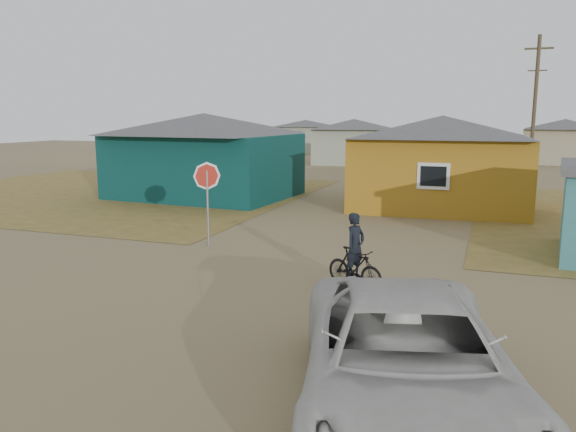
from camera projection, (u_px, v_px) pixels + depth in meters
The scene contains 12 objects.
ground at pixel (260, 300), 12.06m from camera, with size 120.00×120.00×0.00m, color olive.
grass_nw at pixel (106, 192), 28.76m from camera, with size 20.00×18.00×0.00m, color olive.
house_teal at pixel (205, 154), 27.02m from camera, with size 8.93×7.08×4.00m.
house_yellow at pixel (441, 161), 23.82m from camera, with size 7.72×6.76×3.90m.
house_pale_west at pixel (354, 141), 45.20m from camera, with size 7.04×6.15×3.60m.
house_beige_east at pixel (564, 141), 45.42m from camera, with size 6.95×6.05×3.60m.
house_pale_north at pixel (305, 136), 59.00m from camera, with size 6.28×5.81×3.40m.
utility_pole_near at pixel (534, 111), 29.52m from camera, with size 1.40×0.20×8.00m.
utility_pole_far at pixel (534, 112), 43.99m from camera, with size 1.40×0.20×8.00m.
stop_sign at pixel (207, 185), 16.70m from camera, with size 0.79×0.35×2.55m.
cyclist at pixel (355, 261), 12.85m from camera, with size 1.58×1.04×1.74m.
vehicle at pixel (406, 361), 7.22m from camera, with size 2.67×5.80×1.61m, color #BBBBB6.
Camera 1 is at (4.48, -10.65, 3.92)m, focal length 35.00 mm.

